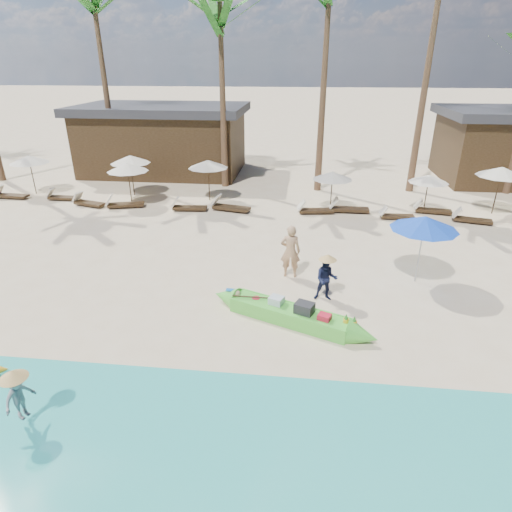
# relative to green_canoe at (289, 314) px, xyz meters

# --- Properties ---
(ground) EXTENTS (240.00, 240.00, 0.00)m
(ground) POSITION_rel_green_canoe_xyz_m (-1.06, 0.06, -0.24)
(ground) COLOR beige
(ground) RESTS_ON ground
(wet_sand_strip) EXTENTS (240.00, 4.50, 0.01)m
(wet_sand_strip) POSITION_rel_green_canoe_xyz_m (-1.06, -4.94, -0.24)
(wet_sand_strip) COLOR tan
(wet_sand_strip) RESTS_ON ground
(green_canoe) EXTENTS (5.42, 2.53, 0.73)m
(green_canoe) POSITION_rel_green_canoe_xyz_m (0.00, 0.00, 0.00)
(green_canoe) COLOR green
(green_canoe) RESTS_ON ground
(tourist) EXTENTS (0.69, 0.46, 1.89)m
(tourist) POSITION_rel_green_canoe_xyz_m (-0.10, 2.88, 0.70)
(tourist) COLOR tan
(tourist) RESTS_ON ground
(vendor_green) EXTENTS (0.70, 0.55, 1.44)m
(vendor_green) POSITION_rel_green_canoe_xyz_m (1.07, 1.38, 0.48)
(vendor_green) COLOR #131834
(vendor_green) RESTS_ON ground
(vendor_yellow) EXTENTS (0.58, 0.78, 1.07)m
(vendor_yellow) POSITION_rel_green_canoe_xyz_m (-5.29, -4.44, 0.47)
(vendor_yellow) COLOR gray
(vendor_yellow) RESTS_ON ground
(blue_umbrella) EXTENTS (2.18, 2.18, 2.35)m
(blue_umbrella) POSITION_rel_green_canoe_xyz_m (4.19, 2.95, 1.88)
(blue_umbrella) COLOR #99999E
(blue_umbrella) RESTS_ON ground
(resort_parasol_2) EXTENTS (2.10, 2.10, 2.16)m
(resort_parasol_2) POSITION_rel_green_canoe_xyz_m (-14.80, 11.50, 1.70)
(resort_parasol_2) COLOR #3A2917
(resort_parasol_2) RESTS_ON ground
(lounger_2_left) EXTENTS (1.83, 0.63, 0.61)m
(lounger_2_left) POSITION_rel_green_canoe_xyz_m (-15.67, 10.49, -0.04)
(lounger_2_left) COLOR #3A2917
(lounger_2_left) RESTS_ON ground
(resort_parasol_3) EXTENTS (2.15, 2.15, 2.22)m
(resort_parasol_3) POSITION_rel_green_canoe_xyz_m (-9.16, 11.87, 1.76)
(resort_parasol_3) COLOR #3A2917
(resort_parasol_3) RESTS_ON ground
(lounger_3_left) EXTENTS (1.66, 0.54, 0.56)m
(lounger_3_left) POSITION_rel_green_canoe_xyz_m (-12.73, 10.51, -0.06)
(lounger_3_left) COLOR #3A2917
(lounger_3_left) RESTS_ON ground
(lounger_3_right) EXTENTS (1.84, 1.01, 0.60)m
(lounger_3_right) POSITION_rel_green_canoe_xyz_m (-10.84, 9.70, -0.04)
(lounger_3_right) COLOR #3A2917
(lounger_3_right) RESTS_ON ground
(resort_parasol_4) EXTENTS (2.09, 2.09, 2.15)m
(resort_parasol_4) POSITION_rel_green_canoe_xyz_m (-8.69, 10.27, 1.70)
(resort_parasol_4) COLOR #3A2917
(resort_parasol_4) RESTS_ON ground
(lounger_4_left) EXTENTS (1.97, 1.05, 0.64)m
(lounger_4_left) POSITION_rel_green_canoe_xyz_m (-8.88, 9.60, -0.03)
(lounger_4_left) COLOR #3A2917
(lounger_4_left) RESTS_ON ground
(lounger_4_right) EXTENTS (1.81, 0.67, 0.60)m
(lounger_4_right) POSITION_rel_green_canoe_xyz_m (-5.49, 9.51, -0.04)
(lounger_4_right) COLOR #3A2917
(lounger_4_right) RESTS_ON ground
(resort_parasol_5) EXTENTS (2.10, 2.10, 2.16)m
(resort_parasol_5) POSITION_rel_green_canoe_xyz_m (-4.76, 11.41, 1.71)
(resort_parasol_5) COLOR #3A2917
(resort_parasol_5) RESTS_ON ground
(lounger_5_left) EXTENTS (2.07, 1.04, 0.67)m
(lounger_5_left) POSITION_rel_green_canoe_xyz_m (-3.42, 9.72, -0.02)
(lounger_5_left) COLOR #3A2917
(lounger_5_left) RESTS_ON ground
(resort_parasol_6) EXTENTS (1.96, 1.96, 2.02)m
(resort_parasol_6) POSITION_rel_green_canoe_xyz_m (1.65, 10.19, 1.57)
(resort_parasol_6) COLOR #3A2917
(resort_parasol_6) RESTS_ON ground
(lounger_6_left) EXTENTS (1.85, 0.79, 0.61)m
(lounger_6_left) POSITION_rel_green_canoe_xyz_m (0.81, 9.75, -0.04)
(lounger_6_left) COLOR #3A2917
(lounger_6_left) RESTS_ON ground
(lounger_6_right) EXTENTS (1.96, 0.62, 0.66)m
(lounger_6_right) POSITION_rel_green_canoe_xyz_m (2.47, 10.12, -0.02)
(lounger_6_right) COLOR #3A2917
(lounger_6_right) RESTS_ON ground
(resort_parasol_7) EXTENTS (1.88, 1.88, 1.93)m
(resort_parasol_7) POSITION_rel_green_canoe_xyz_m (6.22, 10.37, 1.50)
(resort_parasol_7) COLOR #3A2917
(resort_parasol_7) RESTS_ON ground
(lounger_7_left) EXTENTS (1.64, 0.54, 0.55)m
(lounger_7_left) POSITION_rel_green_canoe_xyz_m (4.66, 9.38, -0.06)
(lounger_7_left) COLOR #3A2917
(lounger_7_left) RESTS_ON ground
(lounger_7_right) EXTENTS (1.84, 0.83, 0.60)m
(lounger_7_right) POSITION_rel_green_canoe_xyz_m (6.56, 10.41, -0.04)
(lounger_7_right) COLOR #3A2917
(lounger_7_right) RESTS_ON ground
(resort_parasol_8) EXTENTS (2.25, 2.25, 2.32)m
(resort_parasol_8) POSITION_rel_green_canoe_xyz_m (9.59, 10.72, 1.84)
(resort_parasol_8) COLOR #3A2917
(resort_parasol_8) RESTS_ON ground
(lounger_8_left) EXTENTS (1.81, 0.93, 0.59)m
(lounger_8_left) POSITION_rel_green_canoe_xyz_m (8.05, 9.24, -0.05)
(lounger_8_left) COLOR #3A2917
(lounger_8_left) RESTS_ON ground
(palm_2) EXTENTS (2.08, 2.08, 11.33)m
(palm_2) POSITION_rel_green_canoe_xyz_m (-11.50, 15.14, 8.94)
(palm_2) COLOR brown
(palm_2) RESTS_ON ground
(palm_3) EXTENTS (2.08, 2.08, 10.52)m
(palm_3) POSITION_rel_green_canoe_xyz_m (-4.41, 14.34, 8.33)
(palm_3) COLOR brown
(palm_3) RESTS_ON ground
(palm_4) EXTENTS (2.08, 2.08, 11.70)m
(palm_4) POSITION_rel_green_canoe_xyz_m (1.09, 14.08, 9.21)
(palm_4) COLOR brown
(palm_4) RESTS_ON ground
(pavilion_west) EXTENTS (10.80, 6.60, 4.30)m
(pavilion_west) POSITION_rel_green_canoe_xyz_m (-9.06, 17.56, 1.95)
(pavilion_west) COLOR #3A2917
(pavilion_west) RESTS_ON ground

